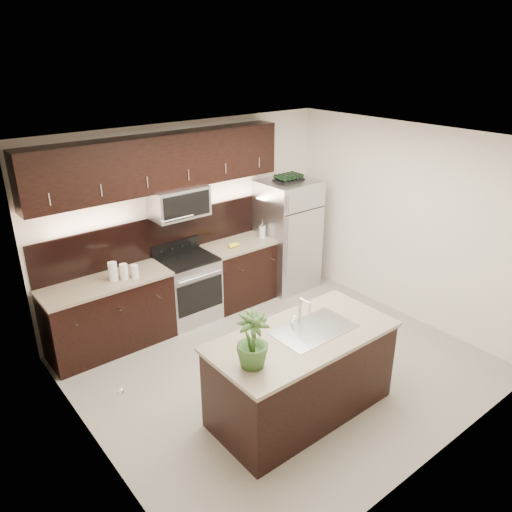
% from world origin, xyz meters
% --- Properties ---
extents(ground, '(4.50, 4.50, 0.00)m').
position_xyz_m(ground, '(0.00, 0.00, 0.00)').
color(ground, gray).
rests_on(ground, ground).
extents(room_walls, '(4.52, 4.02, 2.71)m').
position_xyz_m(room_walls, '(-0.11, -0.04, 1.70)').
color(room_walls, silver).
rests_on(room_walls, ground).
extents(counter_run, '(3.51, 0.65, 0.94)m').
position_xyz_m(counter_run, '(-0.46, 1.69, 0.47)').
color(counter_run, black).
rests_on(counter_run, ground).
extents(upper_fixtures, '(3.49, 0.40, 1.66)m').
position_xyz_m(upper_fixtures, '(-0.43, 1.84, 2.14)').
color(upper_fixtures, black).
rests_on(upper_fixtures, counter_run).
extents(island, '(1.96, 0.96, 0.94)m').
position_xyz_m(island, '(-0.36, -0.72, 0.47)').
color(island, black).
rests_on(island, ground).
extents(sink_faucet, '(0.84, 0.50, 0.28)m').
position_xyz_m(sink_faucet, '(-0.21, -0.71, 0.96)').
color(sink_faucet, silver).
rests_on(sink_faucet, island).
extents(refrigerator, '(0.84, 0.75, 1.73)m').
position_xyz_m(refrigerator, '(1.54, 1.63, 0.87)').
color(refrigerator, '#B2B2B7').
rests_on(refrigerator, ground).
extents(wine_rack, '(0.43, 0.26, 0.10)m').
position_xyz_m(wine_rack, '(1.54, 1.63, 1.78)').
color(wine_rack, black).
rests_on(wine_rack, refrigerator).
extents(plant, '(0.36, 0.36, 0.53)m').
position_xyz_m(plant, '(-1.08, -0.81, 1.21)').
color(plant, '#2E5120').
rests_on(plant, island).
extents(canisters, '(0.34, 0.19, 0.24)m').
position_xyz_m(canisters, '(-1.23, 1.61, 1.04)').
color(canisters, silver).
rests_on(canisters, counter_run).
extents(french_press, '(0.10, 0.10, 0.28)m').
position_xyz_m(french_press, '(1.04, 1.64, 1.04)').
color(french_press, silver).
rests_on(french_press, counter_run).
extents(bananas, '(0.19, 0.15, 0.06)m').
position_xyz_m(bananas, '(0.43, 1.61, 0.97)').
color(bananas, yellow).
rests_on(bananas, counter_run).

